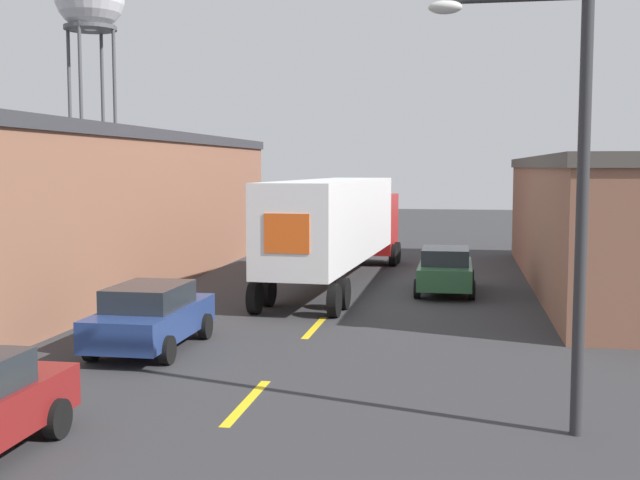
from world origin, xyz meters
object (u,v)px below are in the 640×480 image
(parked_car_left_far, at_px, (151,316))
(water_tower, at_px, (90,0))
(street_lamp, at_px, (562,177))
(semi_truck, at_px, (340,221))
(parked_car_right_far, at_px, (445,270))

(parked_car_left_far, xyz_separation_m, water_tower, (-21.71, 42.33, 16.74))
(parked_car_left_far, relative_size, street_lamp, 0.61)
(semi_truck, distance_m, water_tower, 42.13)
(semi_truck, height_order, parked_car_left_far, semi_truck)
(semi_truck, xyz_separation_m, parked_car_right_far, (4.00, -1.54, -1.55))
(water_tower, distance_m, street_lamp, 57.71)
(parked_car_right_far, distance_m, water_tower, 46.19)
(parked_car_right_far, height_order, street_lamp, street_lamp)
(semi_truck, xyz_separation_m, parked_car_left_far, (-2.89, -11.69, -1.55))
(parked_car_left_far, bearing_deg, parked_car_right_far, 55.86)
(parked_car_right_far, distance_m, street_lamp, 15.39)
(street_lamp, bearing_deg, water_tower, 123.13)
(street_lamp, bearing_deg, parked_car_right_far, 98.03)
(parked_car_right_far, height_order, water_tower, water_tower)
(street_lamp, bearing_deg, semi_truck, 110.38)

